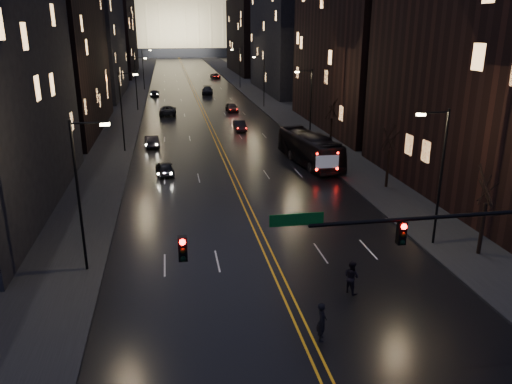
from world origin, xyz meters
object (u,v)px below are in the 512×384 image
traffic_signal (453,240)px  pedestrian_a (322,322)px  bus (310,149)px  oncoming_car_a (165,168)px  receding_car_a (240,126)px  oncoming_car_b (152,141)px  pedestrian_b (351,277)px

traffic_signal → pedestrian_a: (-5.29, 1.12, -4.15)m
bus → oncoming_car_a: (-14.95, -1.48, -0.94)m
oncoming_car_a → receding_car_a: (10.25, 20.24, 0.01)m
traffic_signal → oncoming_car_a: traffic_signal is taller
traffic_signal → oncoming_car_b: 44.65m
oncoming_car_a → pedestrian_b: (9.91, -24.77, 0.26)m
traffic_signal → pedestrian_a: size_ratio=9.08×
oncoming_car_b → pedestrian_a: bearing=96.1°
pedestrian_b → oncoming_car_b: bearing=-12.3°
oncoming_car_b → receding_car_a: oncoming_car_b is taller
oncoming_car_b → pedestrian_b: (11.44, -37.20, 0.22)m
oncoming_car_a → bus: bearing=-179.9°
oncoming_car_b → traffic_signal: bearing=102.5°
pedestrian_a → pedestrian_b: (2.85, 3.88, -0.01)m
receding_car_a → pedestrian_a: pedestrian_a is taller
oncoming_car_b → pedestrian_a: size_ratio=2.29×
bus → pedestrian_b: bus is taller
oncoming_car_a → pedestrian_a: 29.51m
traffic_signal → oncoming_car_b: size_ratio=3.97×
bus → pedestrian_b: (-5.04, -26.25, -0.68)m
traffic_signal → receding_car_a: bearing=92.4°
pedestrian_b → receding_car_a: bearing=-29.8°
bus → oncoming_car_a: size_ratio=2.90×
bus → pedestrian_b: bearing=-108.7°
traffic_signal → oncoming_car_a: bearing=112.5°
oncoming_car_b → pedestrian_b: bearing=101.4°
pedestrian_a → traffic_signal: bearing=-88.6°
pedestrian_a → pedestrian_b: bearing=-22.9°
oncoming_car_a → pedestrian_a: pedestrian_a is taller
bus → oncoming_car_b: (-16.48, 10.96, -0.90)m
bus → receding_car_a: (-4.70, 18.77, -0.93)m
traffic_signal → bus: traffic_signal is taller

